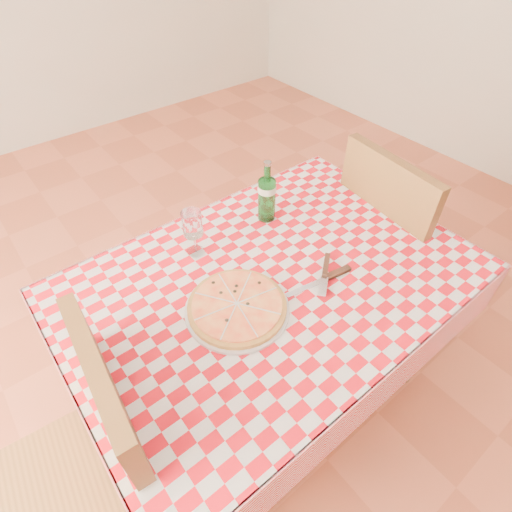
{
  "coord_description": "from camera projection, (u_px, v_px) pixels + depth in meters",
  "views": [
    {
      "loc": [
        -0.59,
        -0.65,
        1.69
      ],
      "look_at": [
        -0.02,
        0.06,
        0.82
      ],
      "focal_mm": 28.0,
      "sensor_mm": 36.0,
      "label": 1
    }
  ],
  "objects": [
    {
      "name": "dining_table",
      "position": [
        272.0,
        297.0,
        1.35
      ],
      "size": [
        1.2,
        0.8,
        0.75
      ],
      "color": "brown",
      "rests_on": "ground"
    },
    {
      "name": "chair_near",
      "position": [
        390.0,
        238.0,
        1.72
      ],
      "size": [
        0.49,
        0.49,
        0.97
      ],
      "rotation": [
        0.0,
        0.0,
        -0.11
      ],
      "color": "brown",
      "rests_on": "ground"
    },
    {
      "name": "wine_glass",
      "position": [
        194.0,
        233.0,
        1.31
      ],
      "size": [
        0.07,
        0.07,
        0.17
      ],
      "primitive_type": null,
      "rotation": [
        0.0,
        0.0,
        0.03
      ],
      "color": "white",
      "rests_on": "tablecloth"
    },
    {
      "name": "tablecloth",
      "position": [
        272.0,
        278.0,
        1.28
      ],
      "size": [
        1.3,
        0.9,
        0.01
      ],
      "primitive_type": "cube",
      "color": "#B50B15",
      "rests_on": "dining_table"
    },
    {
      "name": "chair_far",
      "position": [
        95.0,
        461.0,
        1.08
      ],
      "size": [
        0.47,
        0.47,
        0.95
      ],
      "rotation": [
        0.0,
        0.0,
        3.05
      ],
      "color": "brown",
      "rests_on": "ground"
    },
    {
      "name": "cutlery",
      "position": [
        324.0,
        277.0,
        1.26
      ],
      "size": [
        0.31,
        0.28,
        0.03
      ],
      "primitive_type": null,
      "rotation": [
        0.0,
        0.0,
        0.32
      ],
      "color": "silver",
      "rests_on": "tablecloth"
    },
    {
      "name": "water_bottle",
      "position": [
        267.0,
        191.0,
        1.42
      ],
      "size": [
        0.08,
        0.08,
        0.24
      ],
      "primitive_type": null,
      "rotation": [
        0.0,
        0.0,
        0.19
      ],
      "color": "#1B6D27",
      "rests_on": "tablecloth"
    },
    {
      "name": "pizza_plate",
      "position": [
        237.0,
        306.0,
        1.17
      ],
      "size": [
        0.36,
        0.36,
        0.04
      ],
      "primitive_type": null,
      "rotation": [
        0.0,
        0.0,
        -0.19
      ],
      "color": "#B87A3D",
      "rests_on": "tablecloth"
    }
  ]
}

